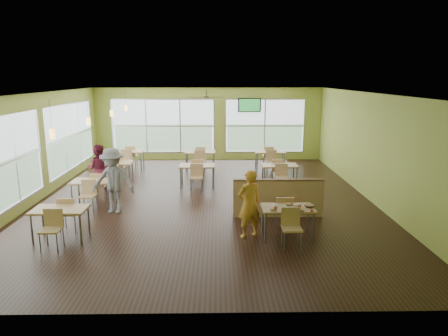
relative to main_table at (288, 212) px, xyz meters
The scene contains 20 objects.
room 3.73m from the main_table, 123.69° to the left, with size 12.00×12.04×3.20m.
window_bays 7.70m from the main_table, 127.41° to the left, with size 9.24×10.24×2.38m.
main_table is the anchor object (origin of this frame).
half_wall_divider 1.45m from the main_table, 90.00° to the left, with size 2.40×0.14×1.04m.
dining_tables 5.61m from the main_table, 122.91° to the left, with size 6.92×8.72×0.87m.
pendant_lights 6.62m from the main_table, 144.75° to the left, with size 0.11×7.31×0.86m.
ceiling_fan 6.73m from the main_table, 108.43° to the left, with size 1.25×1.25×0.29m.
tv_backwall 9.08m from the main_table, 91.29° to the left, with size 1.00×0.07×0.60m.
man_plaid 0.90m from the main_table, behind, with size 0.59×0.39×1.61m, color #CE6116.
patron_maroon 6.61m from the main_table, 144.88° to the left, with size 0.77×0.60×1.58m, color maroon.
patron_grey 4.85m from the main_table, 156.96° to the left, with size 1.17×0.67×1.80m, color slate.
cup_blue 0.41m from the main_table, 148.76° to the right, with size 0.09×0.09×0.33m.
cup_yellow 0.31m from the main_table, 119.77° to the right, with size 0.09×0.09×0.31m.
cup_red_near 0.29m from the main_table, 50.45° to the right, with size 0.10×0.10×0.34m.
cup_red_far 0.32m from the main_table, 22.26° to the right, with size 0.09×0.09×0.32m.
food_basket 0.52m from the main_table, ahead, with size 0.23×0.23×0.05m.
ketchup_cup 0.58m from the main_table, 31.55° to the right, with size 0.06×0.06×0.03m, color #990A00.
wrapper_left 0.43m from the main_table, 150.84° to the right, with size 0.17×0.15×0.04m, color olive.
wrapper_mid 0.23m from the main_table, 70.22° to the left, with size 0.19×0.18×0.05m, color olive.
wrapper_right 0.39m from the main_table, 48.10° to the right, with size 0.15×0.14×0.04m, color olive.
Camera 1 is at (0.39, -11.67, 3.67)m, focal length 32.00 mm.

